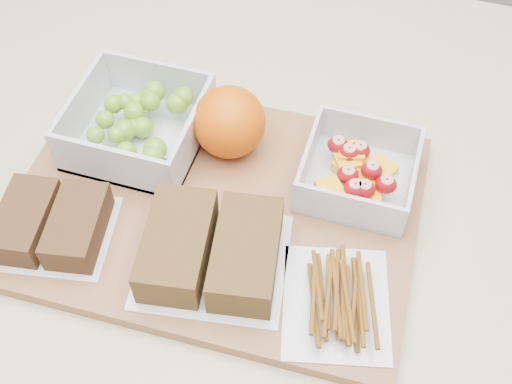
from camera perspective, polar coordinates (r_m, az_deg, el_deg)
counter at (r=1.08m, az=-1.20°, el=-15.76°), size 1.20×0.90×0.90m
cutting_board at (r=0.68m, az=-3.62°, el=-1.39°), size 0.43×0.31×0.02m
grape_container at (r=0.72m, az=-10.25°, el=5.95°), size 0.14×0.14×0.06m
fruit_container at (r=0.68m, az=9.03°, el=1.69°), size 0.11×0.11×0.05m
orange at (r=0.69m, az=-2.40°, el=6.23°), size 0.08×0.08×0.08m
sandwich_bag_left at (r=0.67m, az=-17.70°, el=-2.72°), size 0.13×0.12×0.04m
sandwich_bag_center at (r=0.62m, az=-3.97°, el=-5.19°), size 0.16×0.15×0.04m
pretzel_bag at (r=0.61m, az=7.23°, el=-9.26°), size 0.12×0.14×0.03m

